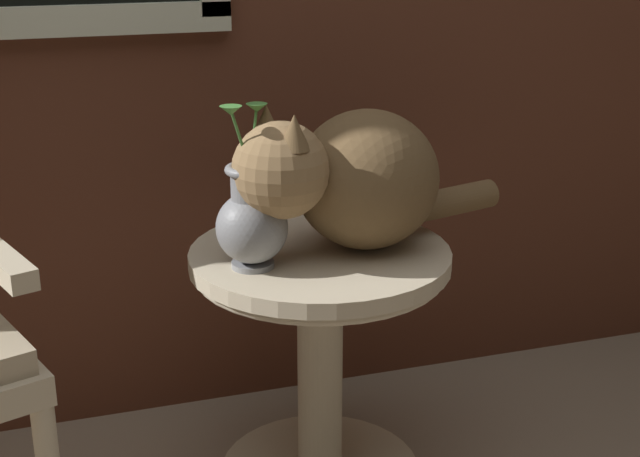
# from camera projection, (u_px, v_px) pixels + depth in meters

# --- Properties ---
(wicker_side_table) EXTENTS (0.58, 0.58, 0.59)m
(wicker_side_table) POSITION_uv_depth(u_px,v_px,m) (320.00, 330.00, 2.06)
(wicker_side_table) COLOR beige
(wicker_side_table) RESTS_ON ground_plane
(cat) EXTENTS (0.67, 0.38, 0.33)m
(cat) POSITION_uv_depth(u_px,v_px,m) (352.00, 178.00, 1.95)
(cat) COLOR brown
(cat) RESTS_ON wicker_side_table
(pewter_vase_with_ivy) EXTENTS (0.15, 0.15, 0.35)m
(pewter_vase_with_ivy) POSITION_uv_depth(u_px,v_px,m) (252.00, 219.00, 1.87)
(pewter_vase_with_ivy) COLOR gray
(pewter_vase_with_ivy) RESTS_ON wicker_side_table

